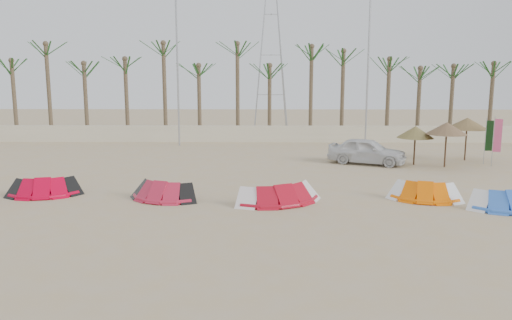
{
  "coord_description": "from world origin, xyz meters",
  "views": [
    {
      "loc": [
        0.35,
        -17.23,
        5.29
      ],
      "look_at": [
        0.0,
        6.0,
        1.3
      ],
      "focal_mm": 35.0,
      "sensor_mm": 36.0,
      "label": 1
    }
  ],
  "objects_px": {
    "kite_red_right": "(279,192)",
    "kite_orange": "(423,190)",
    "kite_red_left": "(47,185)",
    "parasol_mid": "(447,128)",
    "parasol_right": "(467,123)",
    "kite_blue": "(508,198)",
    "kite_red_mid": "(164,189)",
    "parasol_left": "(415,132)",
    "car": "(367,151)"
  },
  "relations": [
    {
      "from": "parasol_left",
      "to": "parasol_mid",
      "type": "xyz_separation_m",
      "value": [
        1.54,
        -0.77,
        0.3
      ]
    },
    {
      "from": "kite_orange",
      "to": "parasol_right",
      "type": "distance_m",
      "value": 11.61
    },
    {
      "from": "kite_red_mid",
      "to": "kite_red_right",
      "type": "height_order",
      "value": "same"
    },
    {
      "from": "kite_red_left",
      "to": "parasol_mid",
      "type": "bearing_deg",
      "value": 19.19
    },
    {
      "from": "kite_orange",
      "to": "kite_red_mid",
      "type": "bearing_deg",
      "value": -179.57
    },
    {
      "from": "kite_red_right",
      "to": "parasol_left",
      "type": "bearing_deg",
      "value": 46.82
    },
    {
      "from": "kite_red_right",
      "to": "parasol_right",
      "type": "xyz_separation_m",
      "value": [
        11.91,
        10.39,
        1.89
      ]
    },
    {
      "from": "parasol_left",
      "to": "kite_red_right",
      "type": "bearing_deg",
      "value": -133.18
    },
    {
      "from": "kite_red_left",
      "to": "kite_red_right",
      "type": "xyz_separation_m",
      "value": [
        10.32,
        -1.04,
        0.0
      ]
    },
    {
      "from": "kite_red_left",
      "to": "kite_blue",
      "type": "bearing_deg",
      "value": -5.93
    },
    {
      "from": "kite_blue",
      "to": "car",
      "type": "relative_size",
      "value": 0.71
    },
    {
      "from": "kite_red_mid",
      "to": "parasol_right",
      "type": "height_order",
      "value": "parasol_right"
    },
    {
      "from": "kite_red_left",
      "to": "parasol_right",
      "type": "height_order",
      "value": "parasol_right"
    },
    {
      "from": "parasol_mid",
      "to": "parasol_right",
      "type": "height_order",
      "value": "parasol_right"
    },
    {
      "from": "kite_red_right",
      "to": "kite_orange",
      "type": "relative_size",
      "value": 1.27
    },
    {
      "from": "kite_orange",
      "to": "car",
      "type": "xyz_separation_m",
      "value": [
        -0.65,
        8.6,
        0.36
      ]
    },
    {
      "from": "kite_red_right",
      "to": "kite_blue",
      "type": "bearing_deg",
      "value": -6.1
    },
    {
      "from": "kite_blue",
      "to": "parasol_right",
      "type": "relative_size",
      "value": 1.22
    },
    {
      "from": "car",
      "to": "kite_blue",
      "type": "bearing_deg",
      "value": -136.45
    },
    {
      "from": "car",
      "to": "parasol_left",
      "type": "bearing_deg",
      "value": -71.38
    },
    {
      "from": "kite_red_left",
      "to": "kite_blue",
      "type": "relative_size",
      "value": 1.02
    },
    {
      "from": "kite_red_mid",
      "to": "parasol_left",
      "type": "height_order",
      "value": "parasol_left"
    },
    {
      "from": "kite_red_left",
      "to": "parasol_right",
      "type": "distance_m",
      "value": 24.19
    },
    {
      "from": "kite_red_mid",
      "to": "parasol_mid",
      "type": "height_order",
      "value": "parasol_mid"
    },
    {
      "from": "parasol_mid",
      "to": "parasol_left",
      "type": "bearing_deg",
      "value": 153.48
    },
    {
      "from": "kite_red_left",
      "to": "kite_red_right",
      "type": "height_order",
      "value": "same"
    },
    {
      "from": "car",
      "to": "kite_orange",
      "type": "bearing_deg",
      "value": -151.79
    },
    {
      "from": "kite_red_right",
      "to": "parasol_mid",
      "type": "height_order",
      "value": "parasol_mid"
    },
    {
      "from": "parasol_right",
      "to": "kite_blue",
      "type": "bearing_deg",
      "value": -103.82
    },
    {
      "from": "parasol_left",
      "to": "car",
      "type": "relative_size",
      "value": 0.5
    },
    {
      "from": "kite_blue",
      "to": "parasol_mid",
      "type": "xyz_separation_m",
      "value": [
        0.7,
        9.03,
        1.84
      ]
    },
    {
      "from": "kite_red_mid",
      "to": "kite_red_right",
      "type": "relative_size",
      "value": 0.82
    },
    {
      "from": "kite_red_left",
      "to": "parasol_right",
      "type": "xyz_separation_m",
      "value": [
        22.23,
        9.35,
        1.9
      ]
    },
    {
      "from": "kite_red_left",
      "to": "car",
      "type": "xyz_separation_m",
      "value": [
        15.85,
        8.03,
        0.36
      ]
    },
    {
      "from": "parasol_mid",
      "to": "car",
      "type": "height_order",
      "value": "parasol_mid"
    },
    {
      "from": "kite_red_right",
      "to": "kite_orange",
      "type": "distance_m",
      "value": 6.19
    },
    {
      "from": "kite_red_right",
      "to": "car",
      "type": "height_order",
      "value": "car"
    },
    {
      "from": "kite_red_right",
      "to": "parasol_right",
      "type": "relative_size",
      "value": 1.55
    },
    {
      "from": "kite_red_left",
      "to": "parasol_mid",
      "type": "relative_size",
      "value": 1.28
    },
    {
      "from": "kite_orange",
      "to": "parasol_left",
      "type": "xyz_separation_m",
      "value": [
        2.1,
        8.35,
        1.53
      ]
    },
    {
      "from": "kite_red_right",
      "to": "parasol_right",
      "type": "height_order",
      "value": "parasol_right"
    },
    {
      "from": "kite_orange",
      "to": "parasol_mid",
      "type": "distance_m",
      "value": 8.61
    },
    {
      "from": "kite_blue",
      "to": "parasol_left",
      "type": "height_order",
      "value": "parasol_left"
    },
    {
      "from": "kite_orange",
      "to": "parasol_left",
      "type": "bearing_deg",
      "value": 75.86
    },
    {
      "from": "parasol_right",
      "to": "car",
      "type": "xyz_separation_m",
      "value": [
        -6.38,
        -1.31,
        -1.53
      ]
    },
    {
      "from": "kite_red_mid",
      "to": "kite_blue",
      "type": "height_order",
      "value": "same"
    },
    {
      "from": "kite_blue",
      "to": "parasol_mid",
      "type": "height_order",
      "value": "parasol_mid"
    },
    {
      "from": "kite_orange",
      "to": "kite_blue",
      "type": "distance_m",
      "value": 3.28
    },
    {
      "from": "kite_blue",
      "to": "parasol_right",
      "type": "bearing_deg",
      "value": 76.18
    },
    {
      "from": "kite_blue",
      "to": "parasol_left",
      "type": "xyz_separation_m",
      "value": [
        -0.84,
        9.8,
        1.53
      ]
    }
  ]
}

